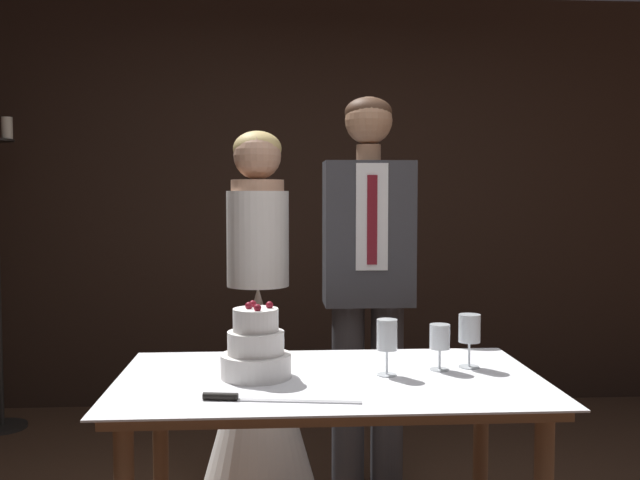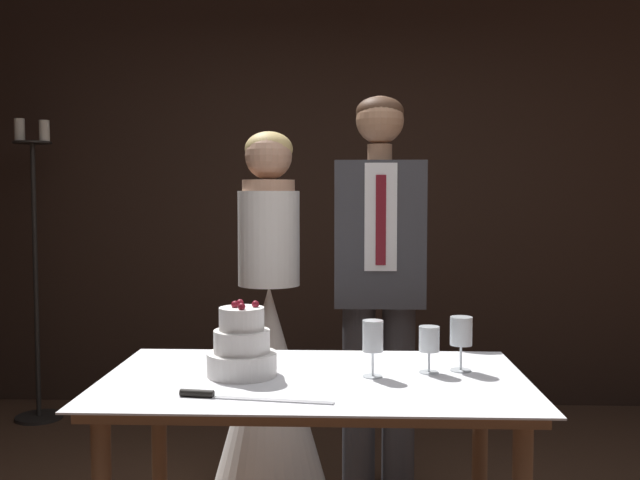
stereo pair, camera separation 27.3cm
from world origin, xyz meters
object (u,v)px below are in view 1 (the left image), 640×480
Objects in this scene: cake_table at (330,406)px; bride at (258,361)px; wine_glass_far at (387,336)px; wine_glass_near at (440,339)px; groom at (368,271)px; cake_knife at (251,398)px; wine_glass_middle at (469,330)px; tiered_cake at (256,349)px.

cake_table is 0.82× the size of bride.
wine_glass_far reaches higher than cake_table.
cake_table is at bearing -169.55° from wine_glass_near.
wine_glass_far is 0.11× the size of bride.
wine_glass_near is at bearing 10.45° from cake_table.
wine_glass_far reaches higher than wine_glass_near.
cake_table is 1.05m from groom.
wine_glass_near is at bearing 35.33° from cake_knife.
wine_glass_far reaches higher than wine_glass_middle.
cake_table is 3.02× the size of cake_knife.
bride is (-0.01, 1.22, -0.18)m from cake_knife.
wine_glass_far is at bearing -0.56° from tiered_cake.
groom reaches higher than wine_glass_near.
tiered_cake is 0.72m from wine_glass_middle.
wine_glass_near is 1.13m from bride.
wine_glass_middle reaches higher than cake_knife.
groom is (-0.23, 0.87, 0.11)m from wine_glass_middle.
wine_glass_near is at bearing -164.29° from wine_glass_middle.
wine_glass_middle is (0.48, 0.10, 0.22)m from cake_table.
wine_glass_near is 0.09× the size of bride.
wine_glass_middle is at bearing 6.73° from tiered_cake.
tiered_cake is at bearing -117.02° from groom.
tiered_cake is at bearing -173.27° from wine_glass_middle.
tiered_cake is 1.58× the size of wine_glass_near.
tiered_cake is 1.33× the size of wine_glass_far.
cake_table is 1.00m from bride.
wine_glass_middle reaches higher than wine_glass_near.
cake_knife is at bearing -112.06° from groom.
bride is at bearing 98.39° from cake_knife.
cake_table is 0.29m from wine_glass_far.
tiered_cake is 0.15× the size of bride.
wine_glass_far is at bearing -162.66° from wine_glass_near.
tiered_cake is at bearing -89.11° from bride.
bride is at bearing 130.13° from wine_glass_middle.
groom reaches higher than wine_glass_far.
wine_glass_near is (0.37, 0.07, 0.20)m from cake_table.
groom is (0.49, 1.21, 0.23)m from cake_knife.
bride is at bearing 179.94° from groom.
bride reaches higher than wine_glass_middle.
tiered_cake is 1.34× the size of wine_glass_middle.
cake_knife is (-0.01, -0.26, -0.08)m from tiered_cake.
bride is (-0.44, 0.96, -0.30)m from wine_glass_far.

